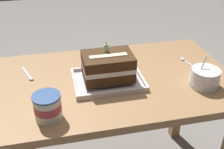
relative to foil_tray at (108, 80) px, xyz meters
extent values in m
cube|color=#9E754C|center=(0.04, 0.02, -0.02)|extent=(1.12, 0.68, 0.04)
cube|color=#9E754C|center=(-0.46, 0.30, -0.38)|extent=(0.06, 0.06, 0.68)
cube|color=#9E754C|center=(0.54, 0.30, -0.38)|extent=(0.06, 0.06, 0.68)
cube|color=silver|center=(0.00, 0.00, 0.00)|extent=(0.32, 0.24, 0.01)
cube|color=silver|center=(0.00, -0.12, 0.01)|extent=(0.32, 0.01, 0.02)
cube|color=silver|center=(0.00, 0.12, 0.01)|extent=(0.32, 0.01, 0.02)
cube|color=silver|center=(-0.15, 0.00, 0.01)|extent=(0.01, 0.22, 0.02)
cube|color=silver|center=(0.15, 0.00, 0.01)|extent=(0.01, 0.22, 0.02)
cube|color=#412915|center=(0.00, 0.00, 0.04)|extent=(0.22, 0.16, 0.05)
cube|color=white|center=(0.00, 0.00, 0.08)|extent=(0.22, 0.15, 0.02)
cube|color=#412915|center=(0.00, 0.00, 0.11)|extent=(0.22, 0.16, 0.05)
cube|color=beige|center=(0.00, -0.01, 0.14)|extent=(0.17, 0.03, 0.00)
cube|color=#99DB9E|center=(0.00, 0.03, 0.15)|extent=(0.02, 0.01, 0.04)
ellipsoid|color=yellow|center=(0.00, 0.03, 0.18)|extent=(0.01, 0.01, 0.01)
cylinder|color=white|center=(0.42, -0.12, 0.01)|extent=(0.13, 0.13, 0.03)
cylinder|color=white|center=(0.42, -0.12, 0.02)|extent=(0.13, 0.13, 0.03)
cylinder|color=white|center=(0.42, -0.12, 0.04)|extent=(0.13, 0.13, 0.03)
cylinder|color=white|center=(0.42, -0.12, 0.06)|extent=(0.13, 0.13, 0.03)
cylinder|color=silver|center=(0.41, -0.11, 0.09)|extent=(0.04, 0.03, 0.07)
cylinder|color=silver|center=(-0.28, -0.20, 0.04)|extent=(0.10, 0.10, 0.10)
cylinder|color=#B23D47|center=(-0.28, -0.20, 0.05)|extent=(0.10, 0.10, 0.03)
cylinder|color=#35558B|center=(-0.28, -0.20, 0.09)|extent=(0.11, 0.11, 0.01)
ellipsoid|color=silver|center=(0.43, 0.12, 0.00)|extent=(0.03, 0.03, 0.01)
cube|color=silver|center=(0.45, 0.05, 0.00)|extent=(0.05, 0.12, 0.00)
ellipsoid|color=silver|center=(-0.35, 0.10, 0.00)|extent=(0.03, 0.03, 0.01)
cube|color=silver|center=(-0.38, 0.17, 0.00)|extent=(0.05, 0.12, 0.00)
camera|label=1|loc=(-0.22, -1.08, 0.70)|focal=44.90mm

